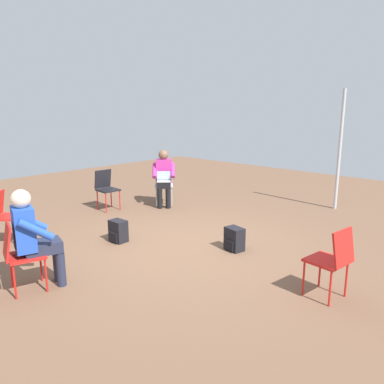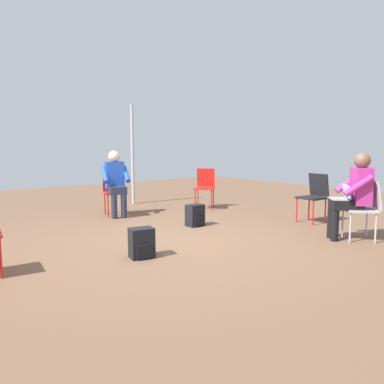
{
  "view_description": "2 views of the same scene",
  "coord_description": "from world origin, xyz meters",
  "px_view_note": "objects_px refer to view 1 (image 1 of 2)",
  "views": [
    {
      "loc": [
        -4.04,
        -3.94,
        2.15
      ],
      "look_at": [
        -0.22,
        -0.39,
        0.97
      ],
      "focal_mm": 35.0,
      "sensor_mm": 36.0,
      "label": 1
    },
    {
      "loc": [
        4.18,
        -2.97,
        1.34
      ],
      "look_at": [
        0.12,
        0.27,
        0.69
      ],
      "focal_mm": 35.0,
      "sensor_mm": 36.0,
      "label": 2
    }
  ],
  "objects_px": {
    "chair_west": "(19,252)",
    "backpack_by_empty_chair": "(118,232)",
    "chair_north": "(106,187)",
    "person_with_laptop": "(164,175)",
    "backpack_near_laptop_user": "(234,240)",
    "chair_northwest": "(5,213)",
    "person_in_blue": "(33,234)",
    "chair_south": "(333,258)",
    "chair_northeast": "(164,182)"
  },
  "relations": [
    {
      "from": "chair_northeast",
      "to": "chair_west",
      "type": "height_order",
      "value": "same"
    },
    {
      "from": "chair_northeast",
      "to": "chair_west",
      "type": "distance_m",
      "value": 4.43
    },
    {
      "from": "backpack_near_laptop_user",
      "to": "backpack_by_empty_chair",
      "type": "bearing_deg",
      "value": 121.31
    },
    {
      "from": "backpack_near_laptop_user",
      "to": "chair_south",
      "type": "bearing_deg",
      "value": -105.18
    },
    {
      "from": "chair_south",
      "to": "backpack_near_laptop_user",
      "type": "bearing_deg",
      "value": 82.61
    },
    {
      "from": "chair_northeast",
      "to": "person_in_blue",
      "type": "xyz_separation_m",
      "value": [
        -3.87,
        -1.89,
        0.2
      ]
    },
    {
      "from": "backpack_by_empty_chair",
      "to": "chair_northwest",
      "type": "bearing_deg",
      "value": 134.24
    },
    {
      "from": "chair_northeast",
      "to": "chair_northwest",
      "type": "relative_size",
      "value": 1.0
    },
    {
      "from": "chair_northwest",
      "to": "backpack_near_laptop_user",
      "type": "relative_size",
      "value": 2.36
    },
    {
      "from": "chair_west",
      "to": "backpack_near_laptop_user",
      "type": "bearing_deg",
      "value": 85.07
    },
    {
      "from": "chair_northwest",
      "to": "backpack_by_empty_chair",
      "type": "bearing_deg",
      "value": 93.27
    },
    {
      "from": "chair_northwest",
      "to": "backpack_by_empty_chair",
      "type": "distance_m",
      "value": 1.83
    },
    {
      "from": "chair_north",
      "to": "chair_south",
      "type": "bearing_deg",
      "value": 87.22
    },
    {
      "from": "chair_northeast",
      "to": "person_with_laptop",
      "type": "distance_m",
      "value": 0.26
    },
    {
      "from": "person_with_laptop",
      "to": "backpack_near_laptop_user",
      "type": "xyz_separation_m",
      "value": [
        -1.12,
        -2.79,
        -0.53
      ]
    },
    {
      "from": "chair_northwest",
      "to": "backpack_near_laptop_user",
      "type": "xyz_separation_m",
      "value": [
        2.24,
        -2.9,
        -0.34
      ]
    },
    {
      "from": "chair_northwest",
      "to": "chair_north",
      "type": "xyz_separation_m",
      "value": [
        2.3,
        0.55,
        0.0
      ]
    },
    {
      "from": "chair_north",
      "to": "person_in_blue",
      "type": "height_order",
      "value": "person_in_blue"
    },
    {
      "from": "chair_northeast",
      "to": "backpack_by_empty_chair",
      "type": "relative_size",
      "value": 2.36
    },
    {
      "from": "chair_north",
      "to": "backpack_by_empty_chair",
      "type": "distance_m",
      "value": 2.14
    },
    {
      "from": "person_with_laptop",
      "to": "person_in_blue",
      "type": "xyz_separation_m",
      "value": [
        -3.75,
        -1.77,
        0.0
      ]
    },
    {
      "from": "chair_west",
      "to": "backpack_near_laptop_user",
      "type": "distance_m",
      "value": 3.0
    },
    {
      "from": "chair_northeast",
      "to": "chair_north",
      "type": "height_order",
      "value": "same"
    },
    {
      "from": "chair_north",
      "to": "person_with_laptop",
      "type": "distance_m",
      "value": 1.27
    },
    {
      "from": "chair_northeast",
      "to": "chair_west",
      "type": "xyz_separation_m",
      "value": [
        -4.03,
        -1.85,
        0.0
      ]
    },
    {
      "from": "backpack_near_laptop_user",
      "to": "chair_north",
      "type": "bearing_deg",
      "value": 88.99
    },
    {
      "from": "backpack_near_laptop_user",
      "to": "chair_northeast",
      "type": "bearing_deg",
      "value": 66.89
    },
    {
      "from": "chair_northeast",
      "to": "chair_north",
      "type": "xyz_separation_m",
      "value": [
        -1.18,
        0.54,
        0.0
      ]
    },
    {
      "from": "chair_northwest",
      "to": "person_with_laptop",
      "type": "xyz_separation_m",
      "value": [
        3.36,
        -0.12,
        0.2
      ]
    },
    {
      "from": "chair_south",
      "to": "backpack_by_empty_chair",
      "type": "distance_m",
      "value": 3.38
    },
    {
      "from": "backpack_near_laptop_user",
      "to": "backpack_by_empty_chair",
      "type": "relative_size",
      "value": 1.0
    },
    {
      "from": "person_in_blue",
      "to": "chair_northeast",
      "type": "bearing_deg",
      "value": 131.94
    },
    {
      "from": "chair_west",
      "to": "person_with_laptop",
      "type": "xyz_separation_m",
      "value": [
        3.91,
        1.73,
        0.2
      ]
    },
    {
      "from": "chair_west",
      "to": "backpack_by_empty_chair",
      "type": "distance_m",
      "value": 1.92
    },
    {
      "from": "chair_northwest",
      "to": "person_with_laptop",
      "type": "bearing_deg",
      "value": 136.99
    },
    {
      "from": "chair_north",
      "to": "chair_northeast",
      "type": "bearing_deg",
      "value": 158.28
    },
    {
      "from": "person_in_blue",
      "to": "backpack_near_laptop_user",
      "type": "bearing_deg",
      "value": 84.77
    },
    {
      "from": "person_in_blue",
      "to": "backpack_near_laptop_user",
      "type": "height_order",
      "value": "person_in_blue"
    },
    {
      "from": "backpack_near_laptop_user",
      "to": "backpack_by_empty_chair",
      "type": "xyz_separation_m",
      "value": [
        -0.98,
        1.62,
        0.0
      ]
    },
    {
      "from": "person_with_laptop",
      "to": "chair_north",
      "type": "bearing_deg",
      "value": 11.44
    },
    {
      "from": "chair_north",
      "to": "person_in_blue",
      "type": "bearing_deg",
      "value": 45.19
    },
    {
      "from": "chair_north",
      "to": "person_with_laptop",
      "type": "bearing_deg",
      "value": 150.92
    },
    {
      "from": "chair_northwest",
      "to": "chair_west",
      "type": "bearing_deg",
      "value": 32.33
    },
    {
      "from": "chair_west",
      "to": "backpack_by_empty_chair",
      "type": "bearing_deg",
      "value": 123.08
    },
    {
      "from": "chair_northeast",
      "to": "chair_northwest",
      "type": "xyz_separation_m",
      "value": [
        -3.48,
        -0.0,
        0.0
      ]
    },
    {
      "from": "chair_west",
      "to": "backpack_near_laptop_user",
      "type": "xyz_separation_m",
      "value": [
        2.79,
        -1.06,
        -0.34
      ]
    },
    {
      "from": "chair_northeast",
      "to": "backpack_near_laptop_user",
      "type": "distance_m",
      "value": 3.18
    },
    {
      "from": "chair_northeast",
      "to": "backpack_by_empty_chair",
      "type": "bearing_deg",
      "value": 73.62
    },
    {
      "from": "backpack_near_laptop_user",
      "to": "backpack_by_empty_chair",
      "type": "height_order",
      "value": "same"
    },
    {
      "from": "person_with_laptop",
      "to": "backpack_by_empty_chair",
      "type": "relative_size",
      "value": 3.44
    }
  ]
}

